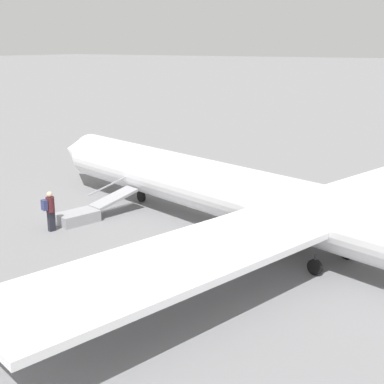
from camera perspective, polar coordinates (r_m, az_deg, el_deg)
ground_plane at (r=21.37m, az=8.69°, el=-5.81°), size 600.00×600.00×0.00m
airplane_main at (r=20.28m, az=10.85°, el=-1.76°), size 31.10×24.35×5.98m
boarding_stairs at (r=24.54m, az=-11.34°, el=-2.22°), size 2.01×4.14×1.55m
passenger at (r=23.34m, az=-14.94°, el=-1.72°), size 0.41×0.56×1.74m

